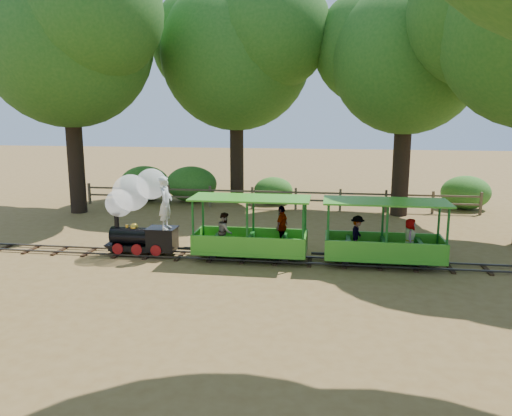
# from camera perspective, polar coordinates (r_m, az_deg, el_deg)

# --- Properties ---
(ground) EXTENTS (90.00, 90.00, 0.00)m
(ground) POSITION_cam_1_polar(r_m,az_deg,el_deg) (15.24, -1.40, -5.91)
(ground) COLOR olive
(ground) RESTS_ON ground
(track) EXTENTS (22.00, 1.00, 0.10)m
(track) POSITION_cam_1_polar(r_m,az_deg,el_deg) (15.23, -1.40, -5.67)
(track) COLOR #3F3D3A
(track) RESTS_ON ground
(locomotive) EXTENTS (2.41, 1.13, 2.77)m
(locomotive) POSITION_cam_1_polar(r_m,az_deg,el_deg) (15.82, -13.29, 0.27)
(locomotive) COLOR black
(locomotive) RESTS_ON ground
(carriage_front) EXTENTS (3.53, 1.45, 1.83)m
(carriage_front) POSITION_cam_1_polar(r_m,az_deg,el_deg) (15.01, -0.49, -3.08)
(carriage_front) COLOR green
(carriage_front) RESTS_ON track
(carriage_rear) EXTENTS (3.53, 1.44, 1.83)m
(carriage_rear) POSITION_cam_1_polar(r_m,az_deg,el_deg) (14.92, 14.21, -3.62)
(carriage_rear) COLOR green
(carriage_rear) RESTS_ON track
(oak_nw) EXTENTS (8.93, 7.86, 10.86)m
(oak_nw) POSITION_cam_1_polar(r_m,az_deg,el_deg) (23.47, -20.76, 18.23)
(oak_nw) COLOR #2D2116
(oak_nw) RESTS_ON ground
(oak_nc) EXTENTS (8.81, 7.75, 10.54)m
(oak_nc) POSITION_cam_1_polar(r_m,az_deg,el_deg) (24.56, -2.34, 17.92)
(oak_nc) COLOR #2D2116
(oak_nc) RESTS_ON ground
(oak_ne) EXTENTS (7.69, 6.76, 9.60)m
(oak_ne) POSITION_cam_1_polar(r_m,az_deg,el_deg) (22.26, 16.82, 16.76)
(oak_ne) COLOR #2D2116
(oak_ne) RESTS_ON ground
(fence) EXTENTS (18.10, 0.10, 1.00)m
(fence) POSITION_cam_1_polar(r_m,az_deg,el_deg) (22.83, 2.06, 1.31)
(fence) COLOR brown
(fence) RESTS_ON ground
(shrub_west) EXTENTS (2.50, 1.93, 1.73)m
(shrub_west) POSITION_cam_1_polar(r_m,az_deg,el_deg) (25.64, -12.58, 2.78)
(shrub_west) COLOR #2D6B1E
(shrub_west) RESTS_ON ground
(shrub_mid_w) EXTENTS (2.54, 1.95, 1.76)m
(shrub_mid_w) POSITION_cam_1_polar(r_m,az_deg,el_deg) (24.87, -7.39, 2.73)
(shrub_mid_w) COLOR #2D6B1E
(shrub_mid_w) RESTS_ON ground
(shrub_mid_e) EXTENTS (1.88, 1.45, 1.30)m
(shrub_mid_e) POSITION_cam_1_polar(r_m,az_deg,el_deg) (24.11, 1.99, 2.01)
(shrub_mid_e) COLOR #2D6B1E
(shrub_mid_e) RESTS_ON ground
(shrub_east) EXTENTS (2.22, 1.71, 1.54)m
(shrub_east) POSITION_cam_1_polar(r_m,az_deg,el_deg) (24.72, 22.84, 1.64)
(shrub_east) COLOR #2D6B1E
(shrub_east) RESTS_ON ground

